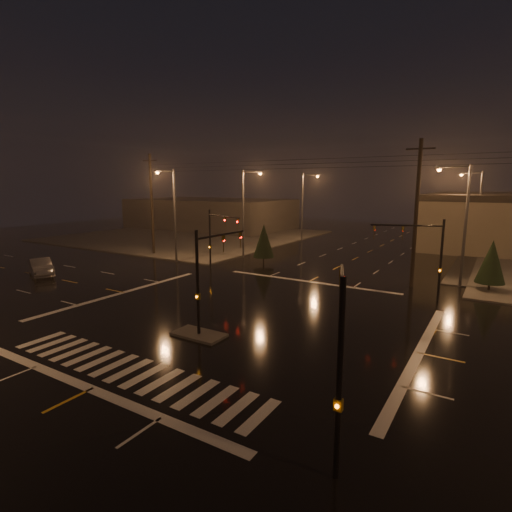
# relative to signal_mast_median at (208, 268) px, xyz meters

# --- Properties ---
(ground) EXTENTS (140.00, 140.00, 0.00)m
(ground) POSITION_rel_signal_mast_median_xyz_m (-0.00, 3.07, -3.75)
(ground) COLOR black
(ground) RESTS_ON ground
(sidewalk_nw) EXTENTS (36.00, 36.00, 0.12)m
(sidewalk_nw) POSITION_rel_signal_mast_median_xyz_m (-30.00, 33.07, -3.69)
(sidewalk_nw) COLOR #403E39
(sidewalk_nw) RESTS_ON ground
(median_island) EXTENTS (3.00, 1.60, 0.15)m
(median_island) POSITION_rel_signal_mast_median_xyz_m (-0.00, -0.93, -3.68)
(median_island) COLOR #403E39
(median_island) RESTS_ON ground
(crosswalk) EXTENTS (15.00, 2.60, 0.01)m
(crosswalk) POSITION_rel_signal_mast_median_xyz_m (-0.00, -5.93, -3.75)
(crosswalk) COLOR beige
(crosswalk) RESTS_ON ground
(stop_bar_near) EXTENTS (16.00, 0.50, 0.01)m
(stop_bar_near) POSITION_rel_signal_mast_median_xyz_m (-0.00, -7.93, -3.75)
(stop_bar_near) COLOR beige
(stop_bar_near) RESTS_ON ground
(stop_bar_far) EXTENTS (16.00, 0.50, 0.01)m
(stop_bar_far) POSITION_rel_signal_mast_median_xyz_m (-0.00, 14.07, -3.75)
(stop_bar_far) COLOR beige
(stop_bar_far) RESTS_ON ground
(commercial_block) EXTENTS (30.00, 18.00, 5.60)m
(commercial_block) POSITION_rel_signal_mast_median_xyz_m (-35.00, 45.07, -0.95)
(commercial_block) COLOR #3A3633
(commercial_block) RESTS_ON ground
(signal_mast_median) EXTENTS (0.25, 4.59, 6.00)m
(signal_mast_median) POSITION_rel_signal_mast_median_xyz_m (0.00, 0.00, 0.00)
(signal_mast_median) COLOR black
(signal_mast_median) RESTS_ON ground
(signal_mast_ne) EXTENTS (4.84, 1.86, 6.00)m
(signal_mast_ne) POSITION_rel_signal_mast_median_xyz_m (9.50, 13.21, 0.04)
(signal_mast_ne) COLOR black
(signal_mast_ne) RESTS_ON ground
(signal_mast_nw) EXTENTS (4.84, 1.86, 6.00)m
(signal_mast_nw) POSITION_rel_signal_mast_median_xyz_m (-9.50, 13.21, 0.04)
(signal_mast_nw) COLOR black
(signal_mast_nw) RESTS_ON ground
(signal_mast_se) EXTENTS (1.55, 3.87, 6.00)m
(signal_mast_se) POSITION_rel_signal_mast_median_xyz_m (10.23, -6.68, -0.04)
(signal_mast_se) COLOR black
(signal_mast_se) RESTS_ON ground
(streetlight_1) EXTENTS (2.77, 0.32, 10.00)m
(streetlight_1) POSITION_rel_signal_mast_median_xyz_m (-11.18, 21.07, 2.05)
(streetlight_1) COLOR #38383A
(streetlight_1) RESTS_ON ground
(streetlight_2) EXTENTS (2.77, 0.32, 10.00)m
(streetlight_2) POSITION_rel_signal_mast_median_xyz_m (-11.18, 37.07, 2.05)
(streetlight_2) COLOR #38383A
(streetlight_2) RESTS_ON ground
(streetlight_3) EXTENTS (2.77, 0.32, 10.00)m
(streetlight_3) POSITION_rel_signal_mast_median_xyz_m (11.18, 19.07, 2.05)
(streetlight_3) COLOR #38383A
(streetlight_3) RESTS_ON ground
(streetlight_4) EXTENTS (2.77, 0.32, 10.00)m
(streetlight_4) POSITION_rel_signal_mast_median_xyz_m (11.18, 39.07, 2.05)
(streetlight_4) COLOR #38383A
(streetlight_4) RESTS_ON ground
(streetlight_5) EXTENTS (0.32, 2.77, 10.00)m
(streetlight_5) POSITION_rel_signal_mast_median_xyz_m (-16.00, 14.26, 2.05)
(streetlight_5) COLOR #38383A
(streetlight_5) RESTS_ON ground
(utility_pole_0) EXTENTS (2.20, 0.32, 12.00)m
(utility_pole_0) POSITION_rel_signal_mast_median_xyz_m (-22.00, 17.07, 2.38)
(utility_pole_0) COLOR black
(utility_pole_0) RESTS_ON ground
(utility_pole_1) EXTENTS (2.20, 0.32, 12.00)m
(utility_pole_1) POSITION_rel_signal_mast_median_xyz_m (8.00, 17.07, 2.38)
(utility_pole_1) COLOR black
(utility_pole_1) RESTS_ON ground
(conifer_0) EXTENTS (2.20, 2.20, 4.14)m
(conifer_0) POSITION_rel_signal_mast_median_xyz_m (13.59, 18.65, -1.33)
(conifer_0) COLOR black
(conifer_0) RESTS_ON ground
(conifer_3) EXTENTS (2.29, 2.29, 4.27)m
(conifer_3) POSITION_rel_signal_mast_median_xyz_m (-7.57, 19.11, -1.27)
(conifer_3) COLOR black
(conifer_3) RESTS_ON ground
(car_crossing) EXTENTS (5.20, 3.50, 1.62)m
(car_crossing) POSITION_rel_signal_mast_median_xyz_m (-22.37, 3.11, -2.94)
(car_crossing) COLOR #595A61
(car_crossing) RESTS_ON ground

